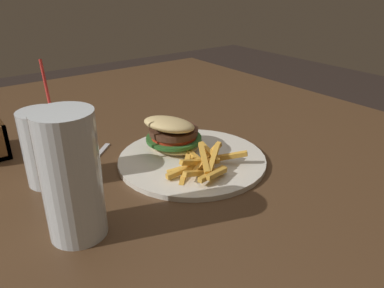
{
  "coord_description": "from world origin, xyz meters",
  "views": [
    {
      "loc": [
        -0.6,
        0.28,
        1.09
      ],
      "look_at": [
        -0.06,
        -0.11,
        0.78
      ],
      "focal_mm": 35.0,
      "sensor_mm": 36.0,
      "label": 1
    }
  ],
  "objects_px": {
    "juice_glass": "(46,150)",
    "meal_plate_near": "(184,148)",
    "spoon": "(84,168)",
    "beer_glass": "(71,178)"
  },
  "relations": [
    {
      "from": "juice_glass",
      "to": "spoon",
      "type": "height_order",
      "value": "juice_glass"
    },
    {
      "from": "beer_glass",
      "to": "juice_glass",
      "type": "height_order",
      "value": "juice_glass"
    },
    {
      "from": "beer_glass",
      "to": "spoon",
      "type": "relative_size",
      "value": 1.48
    },
    {
      "from": "juice_glass",
      "to": "meal_plate_near",
      "type": "bearing_deg",
      "value": -106.46
    },
    {
      "from": "spoon",
      "to": "juice_glass",
      "type": "bearing_deg",
      "value": -41.82
    },
    {
      "from": "juice_glass",
      "to": "beer_glass",
      "type": "bearing_deg",
      "value": 175.12
    },
    {
      "from": "meal_plate_near",
      "to": "beer_glass",
      "type": "relative_size",
      "value": 1.56
    },
    {
      "from": "beer_glass",
      "to": "juice_glass",
      "type": "xyz_separation_m",
      "value": [
        0.17,
        -0.01,
        -0.03
      ]
    },
    {
      "from": "beer_glass",
      "to": "spoon",
      "type": "height_order",
      "value": "beer_glass"
    },
    {
      "from": "meal_plate_near",
      "to": "spoon",
      "type": "xyz_separation_m",
      "value": [
        0.07,
        0.18,
        -0.02
      ]
    }
  ]
}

